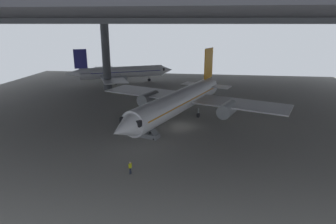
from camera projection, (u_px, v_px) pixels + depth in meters
name	position (u px, v px, depth m)	size (l,w,h in m)	color
ground_plane	(178.00, 126.00, 51.02)	(110.00, 110.00, 0.00)	gray
hangar_structure	(185.00, 17.00, 58.77)	(121.00, 99.00, 19.03)	#4C4F54
airplane_main	(181.00, 100.00, 53.83)	(37.21, 37.35, 12.05)	white
boarding_stairs	(147.00, 132.00, 45.94)	(4.53, 2.87, 4.78)	slate
crew_worker_near_nose	(130.00, 167.00, 34.56)	(0.34, 0.52, 1.59)	#232838
crew_worker_by_stairs	(146.00, 125.00, 48.68)	(0.42, 0.41, 1.76)	#232838
airplane_distant	(120.00, 72.00, 86.70)	(30.09, 30.22, 10.23)	white
baggage_tug	(168.00, 101.00, 65.11)	(2.37, 2.43, 0.90)	yellow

